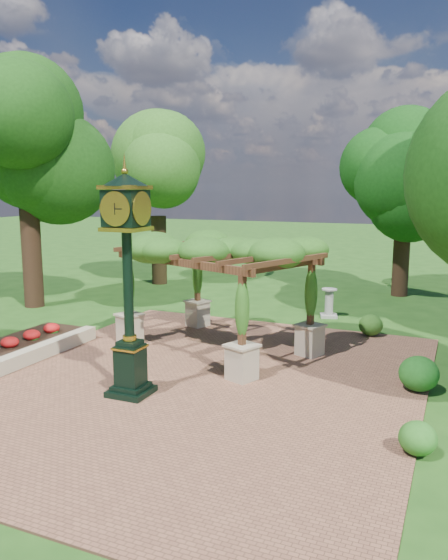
% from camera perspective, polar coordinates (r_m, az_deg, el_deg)
% --- Properties ---
extents(ground, '(120.00, 120.00, 0.00)m').
position_cam_1_polar(ground, '(12.21, -4.84, -12.06)').
color(ground, '#1E4714').
rests_on(ground, ground).
extents(brick_plaza, '(10.00, 12.00, 0.04)m').
position_cam_1_polar(brick_plaza, '(13.03, -2.71, -10.52)').
color(brick_plaza, brown).
rests_on(brick_plaza, ground).
extents(border_wall, '(0.35, 5.00, 0.40)m').
position_cam_1_polar(border_wall, '(15.14, -19.52, -7.47)').
color(border_wall, '#C6B793').
rests_on(border_wall, ground).
extents(flower_bed, '(1.50, 5.00, 0.36)m').
position_cam_1_polar(flower_bed, '(15.76, -21.93, -7.02)').
color(flower_bed, red).
rests_on(flower_bed, ground).
extents(pedestal_clock, '(0.97, 0.97, 4.87)m').
position_cam_1_polar(pedestal_clock, '(11.65, -10.07, 1.60)').
color(pedestal_clock, black).
rests_on(pedestal_clock, brick_plaza).
extents(pergola, '(6.00, 4.87, 3.27)m').
position_cam_1_polar(pergola, '(14.94, -0.85, 2.63)').
color(pergola, tan).
rests_on(pergola, brick_plaza).
extents(sundial, '(0.71, 0.71, 1.02)m').
position_cam_1_polar(sundial, '(19.51, 10.91, -2.55)').
color(sundial, '#97988F').
rests_on(sundial, ground).
extents(shrub_front, '(0.74, 0.74, 0.58)m').
position_cam_1_polar(shrub_front, '(10.13, 19.59, -15.30)').
color(shrub_front, '#255F1B').
rests_on(shrub_front, brick_plaza).
extents(shrub_mid, '(0.89, 0.89, 0.79)m').
position_cam_1_polar(shrub_mid, '(13.01, 19.69, -9.20)').
color(shrub_mid, '#1A5818').
rests_on(shrub_mid, brick_plaza).
extents(shrub_back, '(0.89, 0.89, 0.65)m').
position_cam_1_polar(shrub_back, '(17.28, 15.08, -4.57)').
color(shrub_back, '#2C5B1A').
rests_on(shrub_back, brick_plaza).
extents(tree_west_near, '(4.20, 4.20, 9.60)m').
position_cam_1_polar(tree_west_near, '(21.87, -20.13, 14.48)').
color(tree_west_near, '#341F15').
rests_on(tree_west_near, ground).
extents(tree_west_far, '(4.04, 4.04, 8.26)m').
position_cam_1_polar(tree_west_far, '(25.77, -6.99, 12.10)').
color(tree_west_far, black).
rests_on(tree_west_far, ground).
extents(tree_north, '(4.00, 4.00, 7.40)m').
position_cam_1_polar(tree_north, '(23.83, 18.45, 10.50)').
color(tree_north, '#342015').
rests_on(tree_north, ground).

